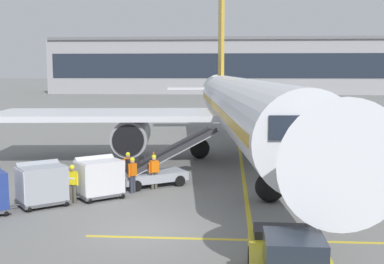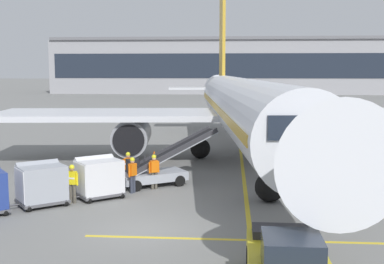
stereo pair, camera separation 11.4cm
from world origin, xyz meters
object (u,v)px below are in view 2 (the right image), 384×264
at_px(ground_crew_by_loader, 133,173).
at_px(ground_crew_marshaller, 72,181).
at_px(ground_crew_by_carts, 154,169).
at_px(ground_crew_wingwalker, 128,166).
at_px(pushback_tug, 288,264).
at_px(baggage_cart_lead, 99,177).
at_px(safety_cone_engine_keepout, 154,157).
at_px(belt_loader, 157,169).
at_px(baggage_cart_second, 41,183).
at_px(parked_airplane, 243,107).

bearing_deg(ground_crew_by_loader, ground_crew_marshaller, -138.37).
xyz_separation_m(ground_crew_by_carts, ground_crew_marshaller, (-3.23, -2.91, 0.00)).
bearing_deg(ground_crew_marshaller, ground_crew_by_carts, 42.00).
distance_m(ground_crew_by_carts, ground_crew_wingwalker, 1.58).
relative_size(pushback_tug, ground_crew_marshaller, 2.53).
bearing_deg(ground_crew_by_carts, ground_crew_marshaller, -138.00).
relative_size(baggage_cart_lead, ground_crew_wingwalker, 1.51).
height_order(ground_crew_by_loader, safety_cone_engine_keepout, ground_crew_by_loader).
bearing_deg(ground_crew_by_loader, ground_crew_by_carts, 42.92).
relative_size(ground_crew_marshaller, safety_cone_engine_keepout, 2.24).
xyz_separation_m(belt_loader, ground_crew_by_carts, (-0.01, -0.86, 0.15)).
height_order(baggage_cart_lead, baggage_cart_second, same).
relative_size(belt_loader, ground_crew_by_loader, 2.99).
bearing_deg(safety_cone_engine_keepout, ground_crew_by_carts, -81.32).
bearing_deg(pushback_tug, ground_crew_wingwalker, 119.26).
height_order(parked_airplane, pushback_tug, parked_airplane).
height_order(parked_airplane, belt_loader, parked_airplane).
relative_size(pushback_tug, ground_crew_by_carts, 2.53).
relative_size(baggage_cart_lead, ground_crew_by_carts, 1.51).
xyz_separation_m(belt_loader, ground_crew_by_loader, (-0.93, -1.71, 0.15)).
bearing_deg(baggage_cart_second, belt_loader, 43.50).
height_order(pushback_tug, ground_crew_by_loader, pushback_tug).
relative_size(parked_airplane, baggage_cart_second, 15.73).
bearing_deg(ground_crew_by_carts, pushback_tug, -65.00).
relative_size(belt_loader, pushback_tug, 1.18).
xyz_separation_m(baggage_cart_lead, pushback_tug, (7.64, -9.55, -0.17)).
bearing_deg(ground_crew_by_carts, parked_airplane, 61.44).
bearing_deg(pushback_tug, belt_loader, 113.40).
height_order(pushback_tug, ground_crew_marshaller, pushback_tug).
height_order(belt_loader, ground_crew_by_carts, belt_loader).
distance_m(pushback_tug, safety_cone_engine_keepout, 19.64).
height_order(baggage_cart_second, pushback_tug, baggage_cart_second).
distance_m(parked_airplane, baggage_cart_lead, 12.53).
distance_m(ground_crew_marshaller, ground_crew_wingwalker, 3.98).
bearing_deg(pushback_tug, ground_crew_marshaller, 135.11).
bearing_deg(pushback_tug, baggage_cart_lead, 128.64).
bearing_deg(baggage_cart_lead, belt_loader, 49.79).
xyz_separation_m(belt_loader, pushback_tug, (5.32, -12.30, -0.02)).
xyz_separation_m(pushback_tug, ground_crew_by_loader, (-6.25, 10.58, 0.17)).
distance_m(baggage_cart_lead, pushback_tug, 12.23).
relative_size(parked_airplane, ground_crew_by_carts, 23.76).
height_order(baggage_cart_second, ground_crew_by_loader, baggage_cart_second).
bearing_deg(pushback_tug, safety_cone_engine_keepout, 109.08).
bearing_deg(belt_loader, baggage_cart_second, -136.50).
height_order(baggage_cart_second, ground_crew_wingwalker, baggage_cart_second).
distance_m(ground_crew_by_loader, ground_crew_marshaller, 3.09).
distance_m(baggage_cart_second, ground_crew_wingwalker, 5.04).
xyz_separation_m(ground_crew_wingwalker, safety_cone_engine_keepout, (0.35, 6.48, -0.62)).
height_order(pushback_tug, ground_crew_wingwalker, pushback_tug).
xyz_separation_m(ground_crew_marshaller, ground_crew_wingwalker, (1.79, 3.56, 0.00)).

